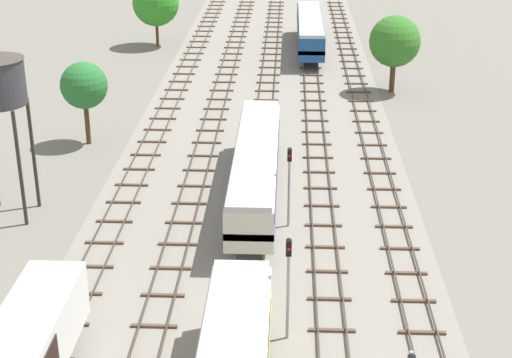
{
  "coord_description": "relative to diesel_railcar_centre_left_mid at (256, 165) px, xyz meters",
  "views": [
    {
      "loc": [
        2.13,
        -5.53,
        22.81
      ],
      "look_at": [
        0.0,
        44.61,
        1.5
      ],
      "focal_mm": 55.52,
      "sensor_mm": 36.0,
      "label": 1
    }
  ],
  "objects": [
    {
      "name": "ballast_bed",
      "position": [
        0.0,
        11.57,
        -2.59
      ],
      "size": [
        22.18,
        176.0,
        0.01
      ],
      "primitive_type": "cube",
      "color": "gray",
      "rests_on": "ground"
    },
    {
      "name": "lineside_tree_1",
      "position": [
        -13.94,
        44.85,
        2.65
      ],
      "size": [
        5.58,
        5.58,
        8.05
      ],
      "color": "#4C331E",
      "rests_on": "ground"
    },
    {
      "name": "track_far_left",
      "position": [
        -9.09,
        12.57,
        -2.46
      ],
      "size": [
        2.4,
        126.0,
        0.29
      ],
      "color": "#47382D",
      "rests_on": "ground"
    },
    {
      "name": "track_centre_right",
      "position": [
        9.09,
        12.57,
        -2.46
      ],
      "size": [
        2.4,
        126.0,
        0.29
      ],
      "color": "#47382D",
      "rests_on": "ground"
    },
    {
      "name": "diesel_railcar_centre_midfar",
      "position": [
        4.55,
        43.2,
        0.0
      ],
      "size": [
        2.96,
        20.5,
        3.8
      ],
      "color": "#194C8C",
      "rests_on": "ground"
    },
    {
      "name": "lineside_tree_4",
      "position": [
        -14.26,
        10.66,
        2.34
      ],
      "size": [
        3.8,
        3.8,
        6.86
      ],
      "color": "#4C331E",
      "rests_on": "ground"
    },
    {
      "name": "signal_post_near",
      "position": [
        2.27,
        -16.63,
        1.0
      ],
      "size": [
        0.28,
        0.47,
        5.69
      ],
      "color": "gray",
      "rests_on": "ground"
    },
    {
      "name": "signal_post_nearest",
      "position": [
        2.27,
        -4.01,
        0.88
      ],
      "size": [
        0.28,
        0.47,
        5.49
      ],
      "color": "gray",
      "rests_on": "ground"
    },
    {
      "name": "track_centre",
      "position": [
        4.55,
        12.57,
        -2.46
      ],
      "size": [
        2.4,
        126.0,
        0.29
      ],
      "color": "#47382D",
      "rests_on": "ground"
    },
    {
      "name": "diesel_railcar_centre_left_mid",
      "position": [
        0.0,
        0.0,
        0.0
      ],
      "size": [
        2.96,
        20.5,
        3.8
      ],
      "color": "beige",
      "rests_on": "ground"
    },
    {
      "name": "lineside_tree_0",
      "position": [
        12.41,
        26.58,
        2.47
      ],
      "size": [
        5.01,
        5.01,
        7.6
      ],
      "color": "#4C331E",
      "rests_on": "ground"
    },
    {
      "name": "ground_plane",
      "position": [
        0.0,
        11.57,
        -2.6
      ],
      "size": [
        480.0,
        480.0,
        0.0
      ],
      "primitive_type": "plane",
      "color": "slate"
    },
    {
      "name": "track_left",
      "position": [
        -4.55,
        12.57,
        -2.46
      ],
      "size": [
        2.4,
        126.0,
        0.29
      ],
      "color": "#47382D",
      "rests_on": "ground"
    },
    {
      "name": "track_centre_left",
      "position": [
        0.0,
        12.57,
        -2.46
      ],
      "size": [
        2.4,
        126.0,
        0.29
      ],
      "color": "#47382D",
      "rests_on": "ground"
    }
  ]
}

